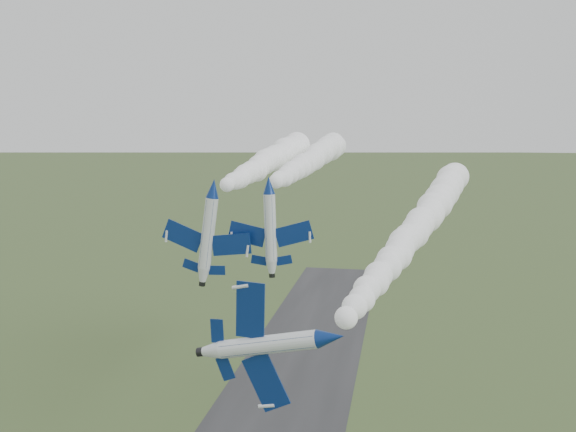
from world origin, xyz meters
name	(u,v)px	position (x,y,z in m)	size (l,w,h in m)	color
jet_lead	(331,338)	(15.59, -9.32, 34.93)	(4.30, 11.54, 9.31)	silver
smoke_trail_jet_lead	(420,222)	(22.32, 26.26, 37.61)	(4.67, 66.77, 4.67)	white
jet_pair_left	(213,188)	(-1.02, 17.73, 42.20)	(10.40, 12.62, 3.27)	silver
smoke_trail_jet_pair_left	(270,161)	(-0.62, 47.01, 43.52)	(5.05, 52.37, 5.05)	white
jet_pair_right	(269,185)	(5.17, 18.92, 42.57)	(9.71, 11.70, 2.90)	silver
smoke_trail_jet_pair_right	(313,159)	(5.89, 48.82, 43.74)	(4.48, 53.84, 4.48)	white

